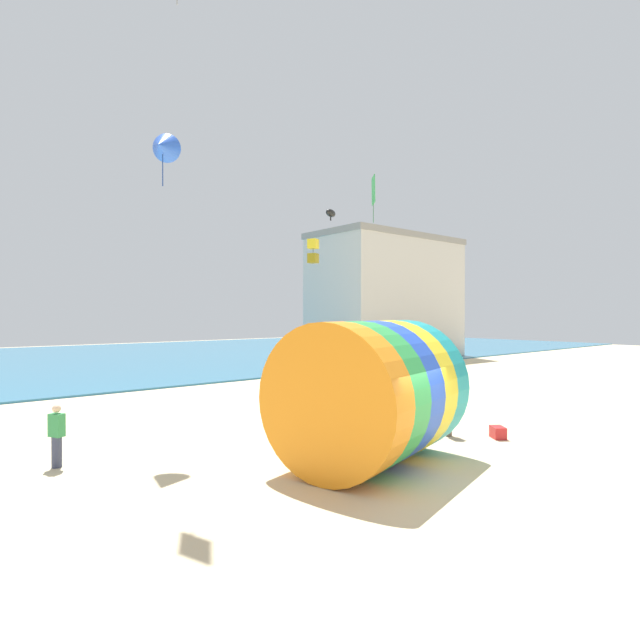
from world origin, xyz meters
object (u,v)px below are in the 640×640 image
kite_blue_delta (163,146)px  giant_inflatable_tube (371,392)px  cooler_box (498,432)px  kite_handler (448,409)px  kite_black_parafoil (331,213)px  bystander_near_water (57,436)px  kite_green_diamond (373,191)px  kite_yellow_box (313,251)px

kite_blue_delta → giant_inflatable_tube: bearing=-60.8°
cooler_box → kite_handler: bearing=128.1°
kite_black_parafoil → cooler_box: (-4.01, -12.38, -9.16)m
kite_black_parafoil → giant_inflatable_tube: bearing=-127.1°
kite_handler → kite_black_parafoil: (4.92, 11.21, 8.51)m
kite_handler → cooler_box: bearing=-51.9°
bystander_near_water → kite_black_parafoil: bearing=24.7°
kite_green_diamond → cooler_box: kite_green_diamond is taller
giant_inflatable_tube → kite_black_parafoil: (8.85, 11.69, 7.52)m
kite_handler → kite_green_diamond: (6.15, 9.18, 9.54)m
kite_green_diamond → kite_handler: bearing=-123.8°
kite_yellow_box → kite_black_parafoil: (0.03, -1.49, 1.93)m
kite_black_parafoil → bystander_near_water: bearing=-155.3°
kite_black_parafoil → kite_green_diamond: size_ratio=0.52×
kite_blue_delta → kite_black_parafoil: 13.45m
kite_handler → kite_green_diamond: size_ratio=0.67×
kite_yellow_box → kite_black_parafoil: size_ratio=1.13×
bystander_near_water → kite_yellow_box: bearing=29.2°
kite_blue_delta → cooler_box: bearing=-38.2°
cooler_box → bystander_near_water: bearing=153.7°
kite_handler → kite_green_diamond: bearing=56.2°
giant_inflatable_tube → cooler_box: (4.85, -0.68, -1.64)m
kite_blue_delta → cooler_box: size_ratio=3.26×
kite_blue_delta → kite_green_diamond: kite_green_diamond is taller
kite_handler → kite_blue_delta: size_ratio=0.97×
kite_handler → kite_yellow_box: kite_yellow_box is taller
giant_inflatable_tube → kite_yellow_box: bearing=56.2°
kite_green_diamond → bystander_near_water: kite_green_diamond is taller
kite_yellow_box → cooler_box: bearing=-106.0°
giant_inflatable_tube → kite_yellow_box: kite_yellow_box is taller
giant_inflatable_tube → kite_yellow_box: (8.82, 13.18, 5.59)m
giant_inflatable_tube → kite_handler: size_ratio=3.16×
kite_green_diamond → cooler_box: (-5.24, -10.34, -10.19)m
kite_green_diamond → kite_yellow_box: bearing=109.6°
kite_handler → kite_blue_delta: 11.83m
kite_blue_delta → bystander_near_water: 8.64m
kite_handler → kite_blue_delta: kite_blue_delta is taller
giant_inflatable_tube → bystander_near_water: size_ratio=3.31×
kite_yellow_box → giant_inflatable_tube: bearing=-123.8°
kite_black_parafoil → kite_blue_delta: bearing=-153.1°
kite_handler → kite_black_parafoil: kite_black_parafoil is taller
kite_black_parafoil → kite_green_diamond: kite_green_diamond is taller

